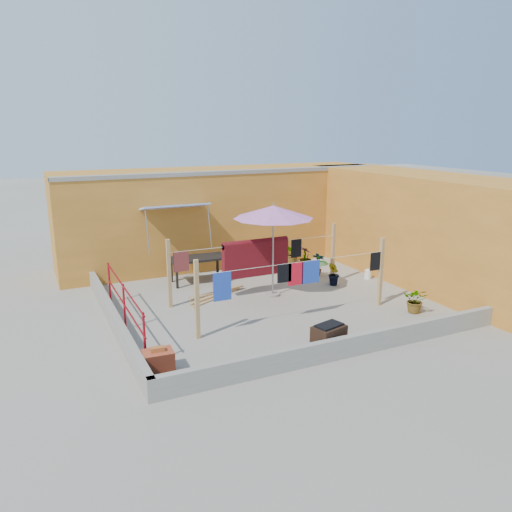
% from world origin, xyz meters
% --- Properties ---
extents(ground, '(80.00, 80.00, 0.00)m').
position_xyz_m(ground, '(0.00, 0.00, 0.00)').
color(ground, '#9E998E').
rests_on(ground, ground).
extents(wall_back, '(11.00, 3.27, 3.21)m').
position_xyz_m(wall_back, '(0.50, 4.69, 1.61)').
color(wall_back, '#C87C2B').
rests_on(wall_back, ground).
extents(wall_right, '(2.40, 9.00, 3.20)m').
position_xyz_m(wall_right, '(5.20, 0.00, 1.60)').
color(wall_right, '#C87C2B').
rests_on(wall_right, ground).
extents(parapet_front, '(8.30, 0.16, 0.44)m').
position_xyz_m(parapet_front, '(0.00, -3.58, 0.22)').
color(parapet_front, gray).
rests_on(parapet_front, ground).
extents(parapet_left, '(0.16, 7.30, 0.44)m').
position_xyz_m(parapet_left, '(-4.08, 0.00, 0.22)').
color(parapet_left, gray).
rests_on(parapet_left, ground).
extents(red_railing, '(0.05, 4.20, 1.10)m').
position_xyz_m(red_railing, '(-3.85, -0.20, 0.72)').
color(red_railing, '#A7101C').
rests_on(red_railing, ground).
extents(clothesline_rig, '(5.09, 2.35, 1.80)m').
position_xyz_m(clothesline_rig, '(-0.06, 0.57, 1.02)').
color(clothesline_rig, tan).
rests_on(clothesline_rig, ground).
extents(patio_umbrella, '(2.26, 2.26, 2.60)m').
position_xyz_m(patio_umbrella, '(0.32, 0.47, 2.33)').
color(patio_umbrella, gray).
rests_on(patio_umbrella, ground).
extents(outdoor_table, '(1.70, 0.90, 0.78)m').
position_xyz_m(outdoor_table, '(-1.15, 2.54, 0.71)').
color(outdoor_table, black).
rests_on(outdoor_table, ground).
extents(brick_stack, '(0.61, 0.46, 0.51)m').
position_xyz_m(brick_stack, '(-3.70, -2.58, 0.22)').
color(brick_stack, '#A63F26').
rests_on(brick_stack, ground).
extents(lumber_pile, '(1.87, 1.02, 0.12)m').
position_xyz_m(lumber_pile, '(-1.16, 1.02, 0.06)').
color(lumber_pile, tan).
rests_on(lumber_pile, ground).
extents(brazier, '(0.76, 0.60, 0.60)m').
position_xyz_m(brazier, '(-0.26, -3.20, 0.29)').
color(brazier, black).
rests_on(brazier, ground).
extents(white_basin, '(0.51, 0.51, 0.09)m').
position_xyz_m(white_basin, '(0.30, -3.20, 0.05)').
color(white_basin, white).
rests_on(white_basin, ground).
extents(water_jug_a, '(0.20, 0.20, 0.32)m').
position_xyz_m(water_jug_a, '(3.70, 0.63, 0.14)').
color(water_jug_a, white).
rests_on(water_jug_a, ground).
extents(water_jug_b, '(0.21, 0.21, 0.33)m').
position_xyz_m(water_jug_b, '(2.51, 0.64, 0.15)').
color(water_jug_b, white).
rests_on(water_jug_b, ground).
extents(green_hose, '(0.46, 0.46, 0.07)m').
position_xyz_m(green_hose, '(3.36, 2.72, 0.03)').
color(green_hose, '#17681D').
rests_on(green_hose, ground).
extents(plant_back_a, '(0.81, 0.74, 0.76)m').
position_xyz_m(plant_back_a, '(2.46, 3.20, 0.38)').
color(plant_back_a, '#1C5719').
rests_on(plant_back_a, ground).
extents(plant_back_b, '(0.46, 0.46, 0.72)m').
position_xyz_m(plant_back_b, '(2.60, 2.54, 0.36)').
color(plant_back_b, '#1C5719').
rests_on(plant_back_b, ground).
extents(plant_right_a, '(0.46, 0.49, 0.77)m').
position_xyz_m(plant_right_a, '(2.48, 1.55, 0.39)').
color(plant_right_a, '#1C5719').
rests_on(plant_right_a, ground).
extents(plant_right_b, '(0.44, 0.48, 0.72)m').
position_xyz_m(plant_right_b, '(2.37, 0.50, 0.36)').
color(plant_right_b, '#1C5719').
rests_on(plant_right_b, ground).
extents(plant_right_c, '(0.78, 0.79, 0.66)m').
position_xyz_m(plant_right_c, '(2.97, -2.24, 0.33)').
color(plant_right_c, '#1C5719').
rests_on(plant_right_c, ground).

